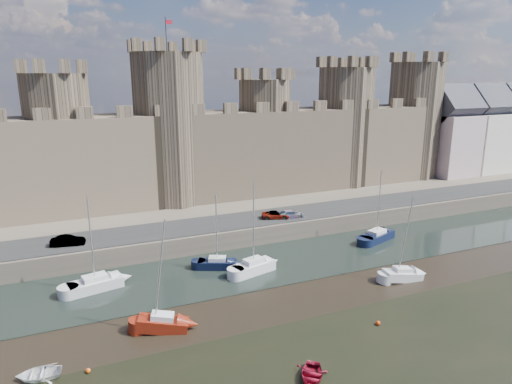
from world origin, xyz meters
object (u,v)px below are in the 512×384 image
sailboat_1 (217,263)px  sailboat_3 (377,236)px  car_3 (276,215)px  car_2 (291,214)px  car_1 (68,241)px  sailboat_2 (254,266)px  sailboat_0 (95,283)px  sailboat_4 (163,323)px  sailboat_5 (402,274)px

sailboat_1 → sailboat_3: 23.19m
car_3 → sailboat_3: size_ratio=0.41×
car_2 → car_1: bearing=93.7°
sailboat_2 → car_3: bearing=38.6°
car_3 → sailboat_0: 26.37m
sailboat_1 → sailboat_3: sailboat_3 is taller
sailboat_4 → sailboat_5: (26.84, -0.10, -0.06)m
car_2 → sailboat_5: size_ratio=0.41×
sailboat_2 → sailboat_3: size_ratio=1.11×
car_3 → sailboat_5: sailboat_5 is taller
sailboat_2 → sailboat_3: bearing=-6.1°
car_1 → sailboat_1: (16.07, -7.90, -2.41)m
car_2 → sailboat_4: sailboat_4 is taller
sailboat_1 → sailboat_5: size_ratio=0.93×
sailboat_3 → car_2: bearing=124.9°
sailboat_3 → sailboat_4: bearing=179.8°
car_3 → sailboat_5: (6.82, -18.70, -2.36)m
sailboat_0 → sailboat_5: bearing=-30.6°
car_3 → sailboat_3: sailboat_3 is taller
car_3 → sailboat_5: size_ratio=0.42×
car_3 → sailboat_2: (-7.82, -10.55, -2.20)m
car_2 → sailboat_3: (9.74, -7.01, -2.30)m
car_3 → sailboat_0: sailboat_0 is taller
sailboat_2 → sailboat_5: bearing=-44.0°
sailboat_3 → sailboat_0: bearing=161.3°
sailboat_0 → sailboat_2: sailboat_2 is taller
sailboat_3 → car_1: bearing=149.6°
sailboat_2 → car_1: bearing=136.5°
car_2 → car_3: size_ratio=0.97×
sailboat_5 → car_3: bearing=117.0°
sailboat_0 → sailboat_2: size_ratio=0.94×
sailboat_0 → sailboat_2: 17.41m
sailboat_2 → sailboat_0: bearing=156.6°
sailboat_2 → sailboat_3: (19.69, 3.03, -0.09)m
car_1 → sailboat_1: bearing=-107.0°
sailboat_4 → car_3: bearing=61.5°
car_3 → sailboat_2: size_ratio=0.37×
sailboat_0 → sailboat_3: 36.91m
sailboat_0 → sailboat_3: (36.90, 0.43, -0.04)m
car_2 → sailboat_4: bearing=134.2°
car_2 → sailboat_5: 18.94m
car_2 → sailboat_1: size_ratio=0.44×
sailboat_1 → sailboat_5: bearing=-6.9°
car_2 → sailboat_2: size_ratio=0.36×
sailboat_1 → sailboat_3: size_ratio=0.91×
sailboat_1 → car_3: bearing=58.6°
sailboat_2 → sailboat_4: size_ratio=1.05×
sailboat_3 → sailboat_5: bearing=-133.6°
car_1 → sailboat_2: 22.42m
car_1 → car_2: car_1 is taller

